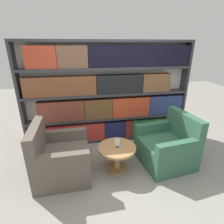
# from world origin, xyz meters

# --- Properties ---
(ground_plane) EXTENTS (14.00, 14.00, 0.00)m
(ground_plane) POSITION_xyz_m (0.00, 0.00, 0.00)
(ground_plane) COLOR gray
(bookshelf) EXTENTS (3.55, 0.30, 2.17)m
(bookshelf) POSITION_xyz_m (0.02, 1.23, 1.07)
(bookshelf) COLOR silver
(bookshelf) RESTS_ON ground_plane
(armchair_left) EXTENTS (0.87, 0.89, 0.94)m
(armchair_left) POSITION_xyz_m (-0.99, 0.16, 0.32)
(armchair_left) COLOR brown
(armchair_left) RESTS_ON ground_plane
(armchair_right) EXTENTS (0.96, 0.98, 0.94)m
(armchair_right) POSITION_xyz_m (0.93, 0.17, 0.32)
(armchair_right) COLOR #336047
(armchair_right) RESTS_ON ground_plane
(coffee_table) EXTENTS (0.65, 0.65, 0.45)m
(coffee_table) POSITION_xyz_m (-0.03, 0.13, 0.33)
(coffee_table) COLOR #AD7F4C
(coffee_table) RESTS_ON ground_plane
(table_sign) EXTENTS (0.08, 0.06, 0.16)m
(table_sign) POSITION_xyz_m (-0.03, 0.13, 0.52)
(table_sign) COLOR black
(table_sign) RESTS_ON coffee_table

